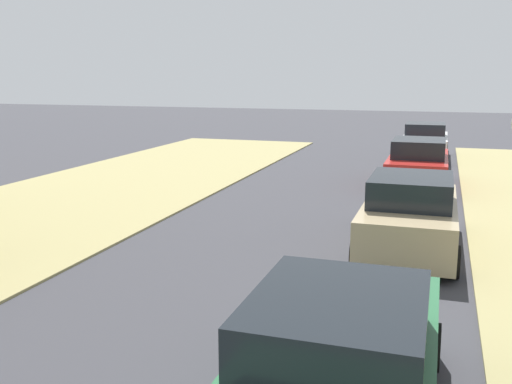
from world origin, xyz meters
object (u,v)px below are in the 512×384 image
(parked_sedan_green, at_px, (339,370))
(parked_sedan_red, at_px, (418,165))
(parked_sedan_tan, at_px, (410,215))
(parked_sedan_white, at_px, (425,142))

(parked_sedan_green, xyz_separation_m, parked_sedan_red, (0.14, 13.96, 0.00))
(parked_sedan_red, bearing_deg, parked_sedan_tan, -88.79)
(parked_sedan_red, bearing_deg, parked_sedan_white, 90.01)
(parked_sedan_green, bearing_deg, parked_sedan_white, 89.61)
(parked_sedan_green, relative_size, parked_sedan_tan, 1.00)
(parked_sedan_red, relative_size, parked_sedan_white, 1.00)
(parked_sedan_white, bearing_deg, parked_sedan_tan, -89.37)
(parked_sedan_white, bearing_deg, parked_sedan_green, -90.39)
(parked_sedan_green, relative_size, parked_sedan_white, 1.00)
(parked_sedan_green, bearing_deg, parked_sedan_red, 89.42)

